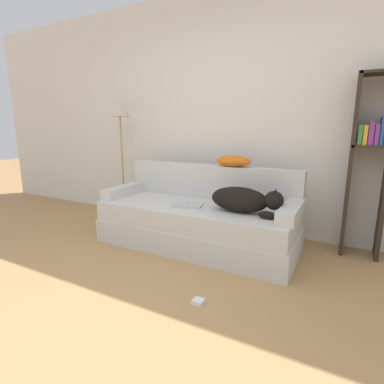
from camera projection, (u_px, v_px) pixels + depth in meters
ground_plane at (84, 332)px, 1.81m from camera, size 20.00×20.00×0.00m
wall_back at (227, 114)px, 3.46m from camera, size 8.04×0.06×2.70m
couch at (196, 226)px, 3.08m from camera, size 2.00×0.82×0.44m
couch_backrest at (211, 182)px, 3.29m from camera, size 1.96×0.15×0.37m
couch_arm_left at (125, 190)px, 3.44m from camera, size 0.15×0.63×0.11m
couch_arm_right at (291, 212)px, 2.59m from camera, size 0.15×0.63×0.11m
dog at (245, 200)px, 2.73m from camera, size 0.67×0.24×0.25m
laptop at (187, 205)px, 2.99m from camera, size 0.34×0.26×0.02m
throw_pillow at (233, 161)px, 3.11m from camera, size 0.37×0.20×0.12m
bookshelf at (370, 157)px, 2.72m from camera, size 0.33×0.26×1.68m
floor_lamp at (120, 121)px, 3.81m from camera, size 0.25×0.25×1.54m
power_adapter at (198, 302)px, 2.09m from camera, size 0.07×0.07×0.03m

